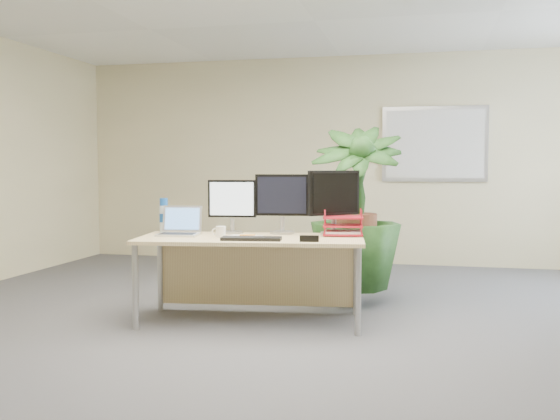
% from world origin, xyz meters
% --- Properties ---
extents(floor, '(8.00, 8.00, 0.00)m').
position_xyz_m(floor, '(0.00, 0.00, 0.00)').
color(floor, '#47474C').
rests_on(floor, ground).
extents(back_wall, '(7.00, 0.04, 2.70)m').
position_xyz_m(back_wall, '(0.00, 4.00, 1.35)').
color(back_wall, '#C9BD8E').
rests_on(back_wall, floor).
extents(whiteboard, '(1.30, 0.04, 0.95)m').
position_xyz_m(whiteboard, '(1.20, 3.97, 1.55)').
color(whiteboard, silver).
rests_on(whiteboard, back_wall).
extents(desk, '(1.90, 0.99, 0.70)m').
position_xyz_m(desk, '(-0.29, 0.77, 0.55)').
color(desk, tan).
rests_on(desk, floor).
extents(floor_plant, '(0.86, 0.86, 1.50)m').
position_xyz_m(floor_plant, '(0.47, 1.53, 0.75)').
color(floor_plant, '#183914').
rests_on(floor_plant, floor).
extents(monitor_left, '(0.41, 0.19, 0.46)m').
position_xyz_m(monitor_left, '(-0.51, 0.90, 0.96)').
color(monitor_left, '#A4A5A9').
rests_on(monitor_left, desk).
extents(monitor_right, '(0.45, 0.21, 0.50)m').
position_xyz_m(monitor_right, '(-0.09, 0.97, 0.99)').
color(monitor_right, '#A4A5A9').
rests_on(monitor_right, desk).
extents(monitor_dark, '(0.39, 0.35, 0.54)m').
position_xyz_m(monitor_dark, '(0.35, 1.01, 1.00)').
color(monitor_dark, '#A4A5A9').
rests_on(monitor_dark, desk).
extents(laptop, '(0.37, 0.33, 0.24)m').
position_xyz_m(laptop, '(-0.90, 0.69, 0.76)').
color(laptop, silver).
rests_on(laptop, desk).
extents(keyboard, '(0.48, 0.21, 0.03)m').
position_xyz_m(keyboard, '(-0.22, 0.47, 0.71)').
color(keyboard, black).
rests_on(keyboard, desk).
extents(coffee_mug, '(0.12, 0.08, 0.09)m').
position_xyz_m(coffee_mug, '(-0.52, 0.61, 0.74)').
color(coffee_mug, white).
rests_on(coffee_mug, desk).
extents(spiral_notebook, '(0.27, 0.21, 0.01)m').
position_xyz_m(spiral_notebook, '(-0.33, 0.63, 0.70)').
color(spiral_notebook, white).
rests_on(spiral_notebook, desk).
extents(orange_pen, '(0.12, 0.05, 0.01)m').
position_xyz_m(orange_pen, '(-0.31, 0.67, 0.71)').
color(orange_pen, orange).
rests_on(orange_pen, spiral_notebook).
extents(yellow_highlighter, '(0.11, 0.02, 0.01)m').
position_xyz_m(yellow_highlighter, '(-0.12, 0.62, 0.70)').
color(yellow_highlighter, yellow).
rests_on(yellow_highlighter, desk).
extents(water_bottle, '(0.08, 0.08, 0.30)m').
position_xyz_m(water_bottle, '(-1.11, 0.84, 0.84)').
color(water_bottle, silver).
rests_on(water_bottle, desk).
extents(letter_tray, '(0.35, 0.29, 0.15)m').
position_xyz_m(letter_tray, '(0.43, 0.95, 0.77)').
color(letter_tray, '#A81423').
rests_on(letter_tray, desk).
extents(stapler, '(0.15, 0.06, 0.05)m').
position_xyz_m(stapler, '(0.24, 0.47, 0.72)').
color(stapler, black).
rests_on(stapler, desk).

